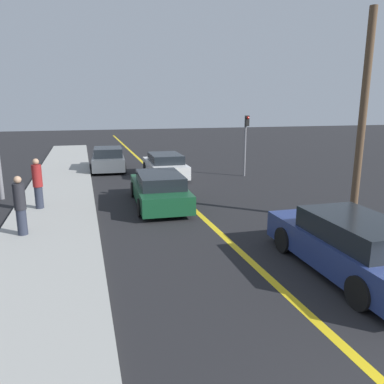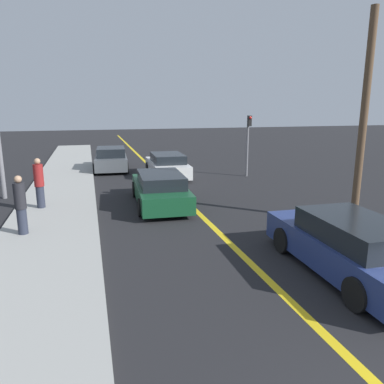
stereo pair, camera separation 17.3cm
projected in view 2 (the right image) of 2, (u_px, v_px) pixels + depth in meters
The scene contains 10 objects.
road_center_line at pixel (162, 178), 20.01m from camera, with size 0.20×60.00×0.01m.
sidewalk_left at pixel (64, 183), 18.38m from camera, with size 2.88×35.31×0.14m.
car_near_right_lane at pixel (349, 247), 8.51m from camera, with size 1.99×4.83×1.37m.
car_ahead_center at pixel (160, 189), 14.50m from camera, with size 2.11×4.85×1.28m.
car_far_distant at pixel (167, 165), 20.25m from camera, with size 2.01×4.49×1.27m.
car_parked_left_lot at pixel (111, 159), 22.27m from camera, with size 2.11×4.09×1.38m.
pedestrian_near_curb at pixel (21, 205), 10.74m from camera, with size 0.33×0.33×1.73m.
pedestrian_mid_group at pixel (39, 183), 13.53m from camera, with size 0.34×0.34×1.82m.
traffic_light at pixel (248, 139), 20.02m from camera, with size 0.18×0.40×3.27m.
utility_pole at pixel (363, 121), 11.69m from camera, with size 0.24×0.24×6.68m.
Camera 2 is at (-3.68, -1.38, 3.81)m, focal length 35.00 mm.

